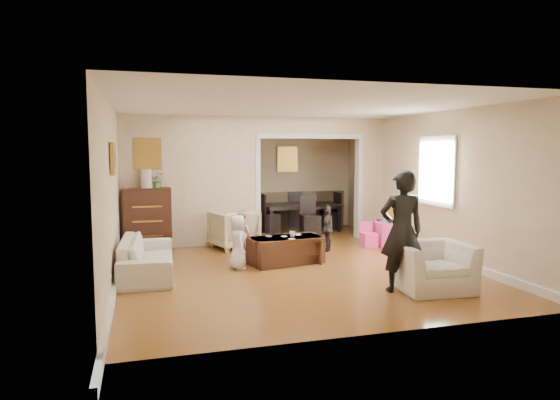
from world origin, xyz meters
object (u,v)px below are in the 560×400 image
object	(u,v)px
armchair_back	(234,229)
coffee_cup	(292,234)
sofa	(147,256)
dining_table	(301,217)
cyan_cup	(384,220)
child_toddler	(327,229)
armchair_front	(432,267)
play_table	(387,233)
child_kneel_b	(242,237)
table_lamp	(146,178)
adult_person	(402,231)
child_kneel_a	(238,242)
coffee_table	(286,250)
dresser	(148,219)

from	to	relation	value
armchair_back	coffee_cup	world-z (taller)	armchair_back
sofa	dining_table	bearing A→B (deg)	-44.41
cyan_cup	child_toddler	world-z (taller)	child_toddler
armchair_front	child_toddler	bearing A→B (deg)	103.29
play_table	child_kneel_b	xyz separation A→B (m)	(-3.14, -0.71, 0.20)
table_lamp	adult_person	distance (m)	5.01
armchair_front	table_lamp	world-z (taller)	table_lamp
sofa	coffee_cup	size ratio (longest dim) A/B	19.02
dining_table	armchair_back	bearing A→B (deg)	-139.09
sofa	play_table	bearing A→B (deg)	-73.24
table_lamp	play_table	world-z (taller)	table_lamp
sofa	child_kneel_a	size ratio (longest dim) A/B	2.24
armchair_back	child_toddler	world-z (taller)	child_toddler
coffee_table	child_kneel_a	bearing A→B (deg)	-169.99
coffee_table	adult_person	xyz separation A→B (m)	(1.04, -2.02, 0.60)
coffee_cup	child_kneel_a	bearing A→B (deg)	-173.99
dining_table	sofa	bearing A→B (deg)	-136.36
dresser	coffee_table	world-z (taller)	dresser
armchair_front	play_table	xyz separation A→B (m)	(0.95, 3.08, -0.09)
table_lamp	child_toddler	size ratio (longest dim) A/B	0.42
table_lamp	cyan_cup	size ratio (longest dim) A/B	4.50
child_kneel_b	play_table	bearing A→B (deg)	-109.21
coffee_cup	play_table	bearing A→B (deg)	24.41
armchair_front	child_kneel_b	size ratio (longest dim) A/B	1.14
coffee_table	child_kneel_b	xyz separation A→B (m)	(-0.70, 0.30, 0.21)
table_lamp	coffee_cup	xyz separation A→B (m)	(2.34, -1.77, -0.89)
sofa	cyan_cup	xyz separation A→B (m)	(4.62, 1.10, 0.22)
coffee_table	play_table	bearing A→B (deg)	22.53
play_table	child_toddler	size ratio (longest dim) A/B	0.57
dresser	cyan_cup	distance (m)	4.65
dining_table	child_toddler	xyz separation A→B (m)	(-0.26, -2.41, 0.11)
dresser	dining_table	size ratio (longest dim) A/B	0.66
sofa	cyan_cup	bearing A→B (deg)	-73.54
coffee_table	armchair_back	bearing A→B (deg)	111.59
armchair_back	child_kneel_b	xyz separation A→B (m)	(-0.09, -1.25, 0.07)
dresser	adult_person	distance (m)	4.98
child_kneel_b	child_toddler	size ratio (longest dim) A/B	1.02
play_table	adult_person	bearing A→B (deg)	-114.88
table_lamp	dining_table	bearing A→B (deg)	21.93
table_lamp	child_toddler	bearing A→B (deg)	-16.50
dresser	child_toddler	world-z (taller)	dresser
sofa	armchair_front	world-z (taller)	armchair_front
dresser	table_lamp	xyz separation A→B (m)	(0.00, 0.00, 0.78)
sofa	table_lamp	bearing A→B (deg)	1.94
armchair_front	dresser	xyz separation A→B (m)	(-3.73, 3.79, 0.28)
dresser	table_lamp	world-z (taller)	table_lamp
dresser	adult_person	bearing A→B (deg)	-48.77
armchair_back	child_kneel_b	world-z (taller)	child_kneel_b
sofa	dining_table	distance (m)	4.87
sofa	child_kneel_b	size ratio (longest dim) A/B	2.22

